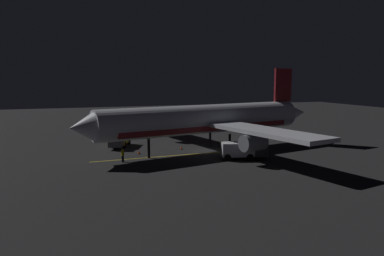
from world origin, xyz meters
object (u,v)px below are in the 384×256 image
object	(u,v)px
airliner	(209,120)
baggage_truck	(120,139)
traffic_cone_near_left	(139,152)
traffic_cone_near_right	(181,148)
ground_crew_worker	(123,155)
catering_truck	(242,150)

from	to	relation	value
airliner	baggage_truck	xyz separation A→B (m)	(7.45, 11.87, -3.35)
traffic_cone_near_left	traffic_cone_near_right	xyz separation A→B (m)	(1.24, -6.69, 0.00)
ground_crew_worker	airliner	bearing A→B (deg)	-75.15
ground_crew_worker	traffic_cone_near_right	bearing A→B (deg)	-59.51
airliner	baggage_truck	distance (m)	14.41
baggage_truck	catering_truck	size ratio (longest dim) A/B	1.03
baggage_truck	traffic_cone_near_left	world-z (taller)	baggage_truck
catering_truck	ground_crew_worker	xyz separation A→B (m)	(3.46, 15.19, -0.28)
baggage_truck	catering_truck	xyz separation A→B (m)	(-14.39, -13.94, -0.01)
traffic_cone_near_right	ground_crew_worker	bearing A→B (deg)	120.49
traffic_cone_near_left	airliner	bearing A→B (deg)	-95.42
traffic_cone_near_left	ground_crew_worker	bearing A→B (deg)	146.33
traffic_cone_near_right	baggage_truck	bearing A→B (deg)	58.01
catering_truck	ground_crew_worker	size ratio (longest dim) A/B	3.63
traffic_cone_near_left	catering_truck	bearing A→B (deg)	-122.86
ground_crew_worker	traffic_cone_near_left	world-z (taller)	ground_crew_worker
airliner	traffic_cone_near_left	size ratio (longest dim) A/B	72.72
catering_truck	airliner	bearing A→B (deg)	16.56
airliner	catering_truck	bearing A→B (deg)	-163.44
ground_crew_worker	traffic_cone_near_left	bearing A→B (deg)	-33.67
ground_crew_worker	traffic_cone_near_right	world-z (taller)	ground_crew_worker
baggage_truck	traffic_cone_near_right	xyz separation A→B (m)	(-5.25, -8.40, -0.93)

